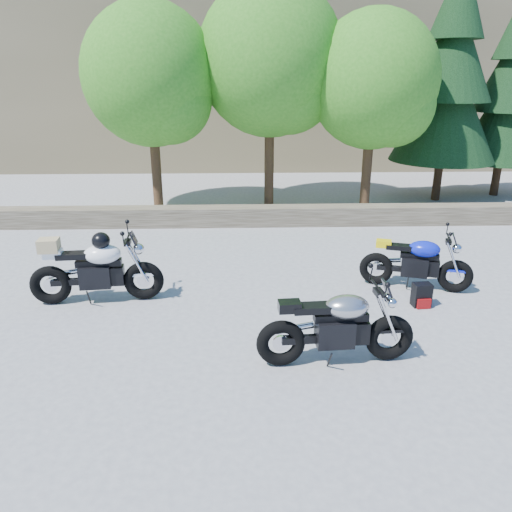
{
  "coord_description": "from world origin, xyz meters",
  "views": [
    {
      "loc": [
        -0.06,
        -7.32,
        3.78
      ],
      "look_at": [
        0.2,
        1.0,
        0.75
      ],
      "focal_mm": 35.0,
      "sensor_mm": 36.0,
      "label": 1
    }
  ],
  "objects_px": {
    "white_bike": "(95,268)",
    "silver_bike": "(338,327)",
    "blue_bike": "(417,263)",
    "backpack": "(422,295)"
  },
  "relations": [
    {
      "from": "backpack",
      "to": "silver_bike",
      "type": "bearing_deg",
      "value": -141.51
    },
    {
      "from": "backpack",
      "to": "blue_bike",
      "type": "bearing_deg",
      "value": 74.15
    },
    {
      "from": "blue_bike",
      "to": "backpack",
      "type": "distance_m",
      "value": 0.84
    },
    {
      "from": "silver_bike",
      "to": "white_bike",
      "type": "bearing_deg",
      "value": 147.38
    },
    {
      "from": "white_bike",
      "to": "blue_bike",
      "type": "relative_size",
      "value": 1.15
    },
    {
      "from": "white_bike",
      "to": "blue_bike",
      "type": "bearing_deg",
      "value": -1.48
    },
    {
      "from": "silver_bike",
      "to": "white_bike",
      "type": "height_order",
      "value": "white_bike"
    },
    {
      "from": "blue_bike",
      "to": "white_bike",
      "type": "bearing_deg",
      "value": -158.44
    },
    {
      "from": "white_bike",
      "to": "silver_bike",
      "type": "bearing_deg",
      "value": -34.3
    },
    {
      "from": "silver_bike",
      "to": "blue_bike",
      "type": "relative_size",
      "value": 1.11
    }
  ]
}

